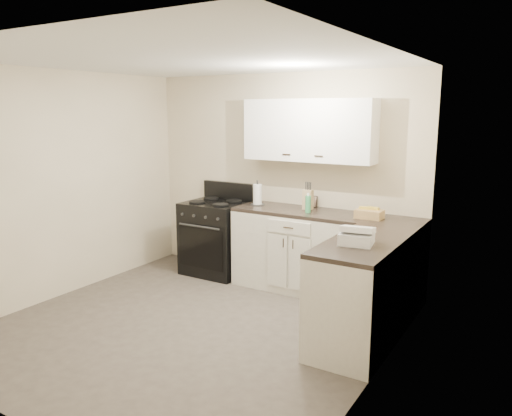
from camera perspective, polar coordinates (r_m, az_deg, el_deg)
The scene contains 20 objects.
floor at distance 5.01m, azimuth -7.31°, elevation -13.29°, with size 3.60×3.60×0.00m, color #473F38.
ceiling at distance 4.59m, azimuth -8.11°, elevation 16.46°, with size 3.60×3.60×0.00m, color white.
wall_back at distance 6.13m, azimuth 2.94°, elevation 3.47°, with size 3.60×3.60×0.00m, color beige.
wall_right at distance 3.80m, azimuth 13.99°, elevation -1.61°, with size 3.60×3.60×0.00m, color beige.
wall_left at distance 5.93m, azimuth -21.38°, elevation 2.46°, with size 3.60×3.60×0.00m, color beige.
wall_front at distance 3.47m, azimuth -26.73°, elevation -3.69°, with size 3.60×3.60×0.00m, color beige.
base_cabinets_back at distance 5.84m, azimuth 5.14°, elevation -4.97°, with size 1.55×0.60×0.90m, color silver.
base_cabinets_right at distance 4.88m, azimuth 13.20°, elevation -8.49°, with size 0.60×1.90×0.90m, color silver.
countertop_back at distance 5.73m, azimuth 5.22°, elevation -0.45°, with size 1.55×0.60×0.04m, color black.
countertop_right at distance 4.75m, azimuth 13.45°, elevation -3.14°, with size 0.60×1.90×0.04m, color black.
upper_cabinets at distance 5.75m, azimuth 6.05°, elevation 8.83°, with size 1.55×0.30×0.70m, color white.
stove at distance 6.41m, azimuth -4.56°, elevation -3.41°, with size 0.76×0.65×0.92m, color black.
knife_block at distance 5.77m, azimuth 5.96°, elevation 0.96°, with size 0.10×0.09×0.23m, color tan.
paper_towel at distance 6.00m, azimuth 0.16°, elevation 1.54°, with size 0.10×0.10×0.25m, color white.
soap_bottle at distance 5.58m, azimuth 5.97°, elevation 0.44°, with size 0.06×0.06×0.19m, color #3FA461.
picture_frame at distance 5.93m, azimuth 6.57°, elevation 0.77°, with size 0.11×0.01×0.13m, color black.
wicker_basket at distance 5.40m, azimuth 12.83°, elevation -0.68°, with size 0.28×0.19×0.09m, color tan.
countertop_grill at distance 4.34m, azimuth 11.41°, elevation -3.43°, with size 0.27×0.25×0.10m, color white.
oven_mitt_near at distance 4.41m, azimuth 6.34°, elevation -10.77°, with size 0.02×0.17×0.29m, color black.
oven_mitt_far at distance 4.79m, azimuth 8.61°, elevation -8.95°, with size 0.02×0.14×0.25m, color black.
Camera 1 is at (2.88, -3.55, 2.07)m, focal length 35.00 mm.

